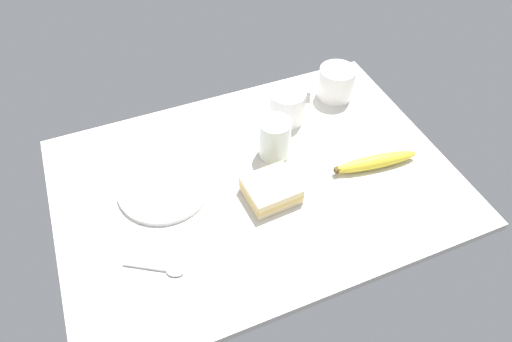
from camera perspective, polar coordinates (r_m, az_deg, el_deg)
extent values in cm
cube|color=beige|center=(106.46, 0.00, -1.43)|extent=(90.00, 64.00, 2.00)
cylinder|color=white|center=(105.57, -11.37, -1.96)|extent=(20.99, 20.99, 1.20)
cylinder|color=white|center=(126.89, 9.93, 10.75)|extent=(9.55, 9.55, 8.68)
cylinder|color=brown|center=(124.64, 10.17, 12.15)|extent=(8.40, 8.40, 0.40)
cylinder|color=white|center=(126.27, 6.98, 11.18)|extent=(3.12, 4.35, 1.20)
cylinder|color=white|center=(117.98, 3.89, 8.09)|extent=(9.25, 9.25, 8.61)
cylinder|color=tan|center=(115.57, 3.99, 9.54)|extent=(8.14, 8.14, 0.40)
cylinder|color=white|center=(122.49, 4.67, 10.05)|extent=(3.97, 3.59, 1.20)
cube|color=beige|center=(102.03, 1.87, -2.86)|extent=(11.71, 10.69, 1.60)
cube|color=#D8B259|center=(100.94, 1.89, -2.36)|extent=(11.71, 10.69, 1.20)
cube|color=beige|center=(99.86, 1.91, -1.85)|extent=(11.71, 10.69, 1.60)
cylinder|color=silver|center=(107.93, 2.31, 4.09)|extent=(7.61, 7.61, 10.12)
cylinder|color=white|center=(109.22, 2.28, 3.40)|extent=(6.85, 6.85, 6.45)
ellipsoid|color=yellow|center=(110.87, 14.71, 1.13)|extent=(20.91, 5.73, 3.30)
cube|color=#4C3819|center=(107.11, 10.05, 0.12)|extent=(1.20, 1.20, 1.20)
ellipsoid|color=silver|center=(92.89, -10.07, -12.20)|extent=(4.32, 3.92, 0.80)
cylinder|color=silver|center=(94.64, -13.72, -11.54)|extent=(7.89, 5.19, 0.70)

